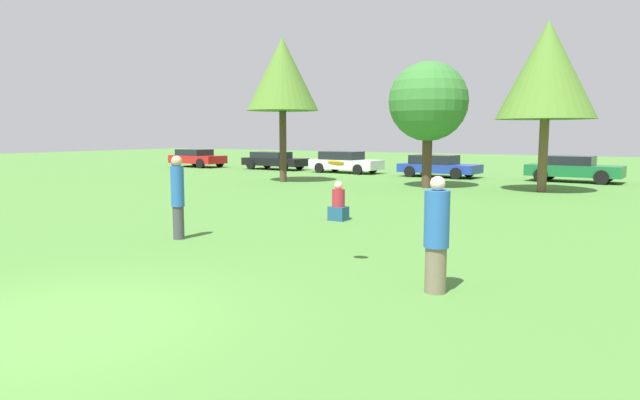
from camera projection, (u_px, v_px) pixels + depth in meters
ground_plane at (67, 322)px, 7.11m from camera, size 120.00×120.00×0.00m
person_thrower at (178, 196)px, 12.61m from camera, size 0.29×0.29×1.89m
person_catcher at (436, 235)px, 8.35m from camera, size 0.38×0.38×1.76m
frisbee at (336, 163)px, 9.77m from camera, size 0.30×0.29×0.12m
bystander_sitting at (338, 204)px, 15.39m from camera, size 0.47×0.39×1.09m
tree_0 at (282, 75)px, 27.03m from camera, size 3.48×3.48×6.96m
tree_1 at (428, 102)px, 24.19m from camera, size 3.42×3.42×5.46m
tree_2 at (547, 70)px, 22.33m from camera, size 3.90×3.90×6.84m
parked_car_red at (197, 158)px, 39.68m from camera, size 4.17×2.20×1.25m
parked_car_black at (274, 160)px, 36.92m from camera, size 4.53×2.03×1.16m
parked_car_white at (345, 162)px, 33.78m from camera, size 4.44×2.08×1.29m
parked_car_blue at (438, 166)px, 30.63m from camera, size 4.34×2.25×1.19m
parked_car_green at (572, 168)px, 27.49m from camera, size 4.43×2.11×1.28m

